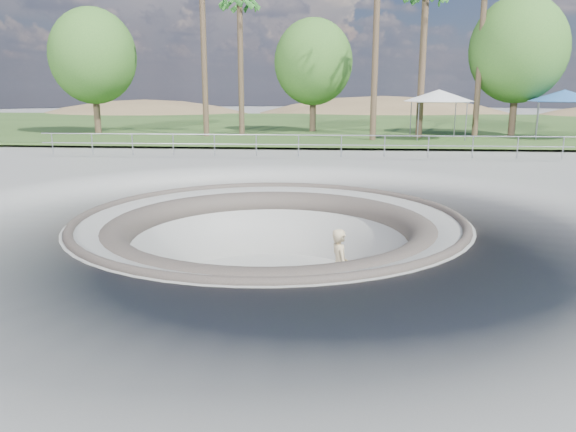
{
  "coord_description": "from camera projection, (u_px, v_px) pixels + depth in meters",
  "views": [
    {
      "loc": [
        1.65,
        -14.32,
        3.39
      ],
      "look_at": [
        0.42,
        0.69,
        -0.1
      ],
      "focal_mm": 35.0,
      "sensor_mm": 36.0,
      "label": 1
    }
  ],
  "objects": [
    {
      "name": "ground",
      "position": [
        270.0,
        218.0,
        14.8
      ],
      "size": [
        180.0,
        180.0,
        0.0
      ],
      "primitive_type": "plane",
      "color": "gray",
      "rests_on": "ground"
    },
    {
      "name": "skate_bowl",
      "position": [
        270.0,
        283.0,
        15.21
      ],
      "size": [
        14.0,
        14.0,
        4.1
      ],
      "color": "gray",
      "rests_on": "ground"
    },
    {
      "name": "grass_strip",
      "position": [
        315.0,
        124.0,
        47.77
      ],
      "size": [
        180.0,
        36.0,
        0.12
      ],
      "color": "#315020",
      "rests_on": "ground"
    },
    {
      "name": "distant_hills",
      "position": [
        350.0,
        170.0,
        71.6
      ],
      "size": [
        103.2,
        45.0,
        28.6
      ],
      "color": "brown",
      "rests_on": "ground"
    },
    {
      "name": "safety_railing",
      "position": [
        299.0,
        145.0,
        26.3
      ],
      "size": [
        25.0,
        0.06,
        1.03
      ],
      "color": "gray",
      "rests_on": "ground"
    },
    {
      "name": "skateboard",
      "position": [
        339.0,
        304.0,
        13.81
      ],
      "size": [
        0.83,
        0.4,
        0.08
      ],
      "color": "brown",
      "rests_on": "ground"
    },
    {
      "name": "skater",
      "position": [
        340.0,
        267.0,
        13.59
      ],
      "size": [
        0.64,
        0.79,
        1.88
      ],
      "primitive_type": "imported",
      "rotation": [
        0.0,
        0.0,
        1.89
      ],
      "color": "tan",
      "rests_on": "skateboard"
    },
    {
      "name": "canopy_white",
      "position": [
        439.0,
        96.0,
        33.36
      ],
      "size": [
        5.8,
        5.8,
        2.93
      ],
      "color": "gray",
      "rests_on": "ground"
    },
    {
      "name": "canopy_blue",
      "position": [
        564.0,
        96.0,
        33.63
      ],
      "size": [
        5.51,
        5.51,
        2.93
      ],
      "color": "gray",
      "rests_on": "ground"
    },
    {
      "name": "palm_b",
      "position": [
        240.0,
        2.0,
        35.49
      ],
      "size": [
        2.6,
        2.6,
        9.79
      ],
      "color": "brown",
      "rests_on": "ground"
    },
    {
      "name": "bushy_tree_left",
      "position": [
        93.0,
        56.0,
        37.44
      ],
      "size": [
        5.79,
        5.26,
        8.35
      ],
      "color": "brown",
      "rests_on": "ground"
    },
    {
      "name": "bushy_tree_mid",
      "position": [
        313.0,
        62.0,
        38.8
      ],
      "size": [
        5.42,
        4.93,
        7.82
      ],
      "color": "brown",
      "rests_on": "ground"
    },
    {
      "name": "bushy_tree_right",
      "position": [
        519.0,
        50.0,
        35.24
      ],
      "size": [
        6.1,
        5.54,
        8.8
      ],
      "color": "brown",
      "rests_on": "ground"
    }
  ]
}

